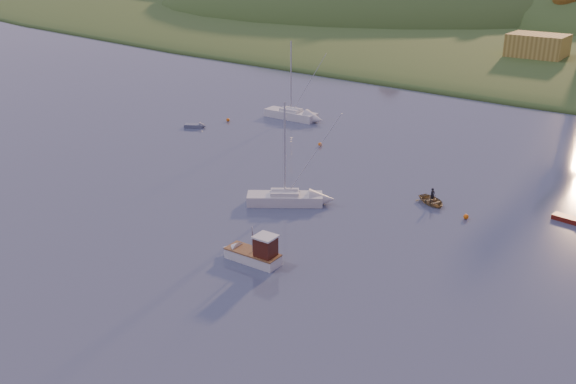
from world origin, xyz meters
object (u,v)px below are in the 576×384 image
Objects in this scene: canoe at (432,201)px; grey_dinghy at (198,126)px; sailboat_near at (285,197)px; sailboat_far at (291,114)px; red_tender at (575,221)px; fishing_boat at (249,252)px.

canoe is 1.05× the size of grey_dinghy.
sailboat_near is 0.92× the size of sailboat_far.
grey_dinghy is (-51.60, 2.21, 0.00)m from red_tender.
red_tender is 1.05× the size of grey_dinghy.
fishing_boat is at bearing -102.16° from sailboat_near.
canoe is at bearing -38.95° from grey_dinghy.
sailboat_near is 30.81m from grey_dinghy.
canoe is at bearing -32.61° from sailboat_far.
fishing_boat is 21.53m from canoe.
red_tender is at bearing -20.55° from sailboat_far.
red_tender is at bearing -131.85° from fishing_boat.
sailboat_far is 3.34× the size of canoe.
fishing_boat is 1.68× the size of red_tender.
fishing_boat reaches higher than red_tender.
sailboat_far is (-19.40, 26.89, 0.04)m from sailboat_near.
red_tender is at bearing -8.67° from sailboat_near.
sailboat_near is 3.08× the size of canoe.
fishing_boat reaches higher than canoe.
canoe is (6.80, 20.42, -0.44)m from fishing_boat.
canoe is at bearing -157.05° from red_tender.
grey_dinghy is at bearing -42.44° from fishing_boat.
sailboat_far reaches higher than sailboat_near.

